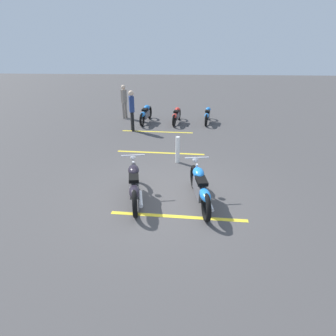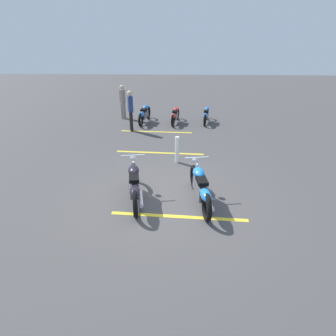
% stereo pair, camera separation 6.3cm
% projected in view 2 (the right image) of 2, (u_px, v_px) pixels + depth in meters
% --- Properties ---
extents(ground_plane, '(60.00, 60.00, 0.00)m').
position_uv_depth(ground_plane, '(167.00, 197.00, 7.43)').
color(ground_plane, '#474444').
extents(motorcycle_bright_foreground, '(2.22, 0.69, 1.04)m').
position_uv_depth(motorcycle_bright_foreground, '(200.00, 187.00, 6.95)').
color(motorcycle_bright_foreground, black).
rests_on(motorcycle_bright_foreground, ground).
extents(motorcycle_dark_foreground, '(2.21, 0.72, 1.04)m').
position_uv_depth(motorcycle_dark_foreground, '(134.00, 184.00, 7.09)').
color(motorcycle_dark_foreground, black).
rests_on(motorcycle_dark_foreground, ground).
extents(motorcycle_row_far_left, '(1.94, 0.43, 0.74)m').
position_uv_depth(motorcycle_row_far_left, '(206.00, 115.00, 14.04)').
color(motorcycle_row_far_left, black).
rests_on(motorcycle_row_far_left, ground).
extents(motorcycle_row_left, '(1.96, 0.41, 0.74)m').
position_uv_depth(motorcycle_row_left, '(175.00, 115.00, 13.97)').
color(motorcycle_row_left, black).
rests_on(motorcycle_row_left, ground).
extents(motorcycle_row_center, '(2.19, 0.41, 0.82)m').
position_uv_depth(motorcycle_row_center, '(144.00, 114.00, 14.04)').
color(motorcycle_row_center, black).
rests_on(motorcycle_row_center, ground).
extents(bystander_near_row, '(0.31, 0.30, 1.72)m').
position_uv_depth(bystander_near_row, '(123.00, 100.00, 14.65)').
color(bystander_near_row, gray).
rests_on(bystander_near_row, ground).
extents(bystander_secondary, '(0.30, 0.27, 1.80)m').
position_uv_depth(bystander_secondary, '(131.00, 109.00, 12.54)').
color(bystander_secondary, black).
rests_on(bystander_secondary, ground).
extents(bollard_post, '(0.14, 0.14, 0.90)m').
position_uv_depth(bollard_post, '(177.00, 150.00, 9.40)').
color(bollard_post, white).
rests_on(bollard_post, ground).
extents(parking_stripe_near, '(0.28, 3.20, 0.01)m').
position_uv_depth(parking_stripe_near, '(179.00, 217.00, 6.60)').
color(parking_stripe_near, yellow).
rests_on(parking_stripe_near, ground).
extents(parking_stripe_mid, '(0.28, 3.20, 0.01)m').
position_uv_depth(parking_stripe_mid, '(160.00, 153.00, 10.38)').
color(parking_stripe_mid, yellow).
rests_on(parking_stripe_mid, ground).
extents(parking_stripe_far, '(0.28, 3.20, 0.01)m').
position_uv_depth(parking_stripe_far, '(156.00, 132.00, 12.79)').
color(parking_stripe_far, yellow).
rests_on(parking_stripe_far, ground).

